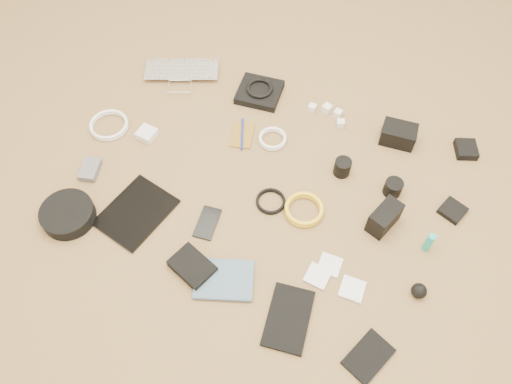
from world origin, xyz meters
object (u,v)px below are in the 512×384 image
at_px(phone, 207,223).
at_px(paperback, 222,301).
at_px(tablet, 136,212).
at_px(headphone_case, 68,214).
at_px(laptop, 181,78).
at_px(dslr_camera, 398,134).

xyz_separation_m(phone, paperback, (0.18, -0.23, 0.00)).
distance_m(tablet, headphone_case, 0.23).
distance_m(phone, paperback, 0.29).
relative_size(tablet, phone, 2.00).
xyz_separation_m(tablet, paperback, (0.42, -0.16, 0.00)).
height_order(laptop, paperback, laptop).
bearing_deg(dslr_camera, laptop, 177.42).
distance_m(dslr_camera, headphone_case, 1.25).
height_order(laptop, phone, laptop).
bearing_deg(phone, paperback, -61.53).
bearing_deg(paperback, dslr_camera, -41.96).
height_order(dslr_camera, paperback, dslr_camera).
xyz_separation_m(dslr_camera, tablet, (-0.74, -0.70, -0.03)).
bearing_deg(paperback, tablet, 46.96).
height_order(laptop, tablet, laptop).
bearing_deg(laptop, headphone_case, -116.42).
bearing_deg(tablet, dslr_camera, 53.99).
height_order(phone, headphone_case, headphone_case).
xyz_separation_m(dslr_camera, phone, (-0.49, -0.64, -0.03)).
height_order(tablet, paperback, paperback).
height_order(laptop, headphone_case, headphone_case).
distance_m(dslr_camera, tablet, 1.02).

